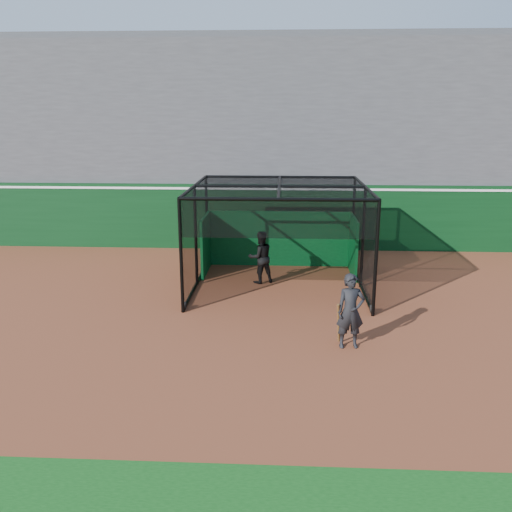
{
  "coord_description": "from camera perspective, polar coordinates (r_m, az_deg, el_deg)",
  "views": [
    {
      "loc": [
        0.93,
        -12.06,
        5.16
      ],
      "look_at": [
        0.21,
        2.0,
        1.4
      ],
      "focal_mm": 38.0,
      "sensor_mm": 36.0,
      "label": 1
    }
  ],
  "objects": [
    {
      "name": "batting_cage",
      "position": [
        16.24,
        2.41,
        1.98
      ],
      "size": [
        5.1,
        4.89,
        3.05
      ],
      "color": "black",
      "rests_on": "ground"
    },
    {
      "name": "outfield_wall",
      "position": [
        20.94,
        0.35,
        4.29
      ],
      "size": [
        50.0,
        0.5,
        2.5
      ],
      "color": "black",
      "rests_on": "ground"
    },
    {
      "name": "batter",
      "position": [
        16.71,
        0.48,
        -0.12
      ],
      "size": [
        0.97,
        0.88,
        1.63
      ],
      "primitive_type": "imported",
      "rotation": [
        0.0,
        0.0,
        3.55
      ],
      "color": "black",
      "rests_on": "ground"
    },
    {
      "name": "on_deck_player",
      "position": [
        12.3,
        9.91,
        -5.76
      ],
      "size": [
        0.67,
        0.48,
        1.72
      ],
      "color": "black",
      "rests_on": "ground"
    },
    {
      "name": "grandstand",
      "position": [
        24.36,
        0.78,
        13.33
      ],
      "size": [
        50.0,
        7.85,
        8.95
      ],
      "color": "#4C4C4F",
      "rests_on": "ground"
    },
    {
      "name": "ground",
      "position": [
        13.15,
        -1.36,
        -8.15
      ],
      "size": [
        120.0,
        120.0,
        0.0
      ],
      "primitive_type": "plane",
      "color": "brown",
      "rests_on": "ground"
    }
  ]
}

